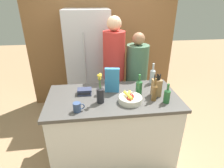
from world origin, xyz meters
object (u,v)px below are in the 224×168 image
object	(u,v)px
person_in_blue	(136,77)
bottle_oil	(154,92)
bottle_vinegar	(167,95)
person_at_sink	(114,69)
refrigerator	(89,64)
coffee_mug	(77,107)
knife_block	(156,87)
bottle_wine	(152,75)
flower_vase	(100,93)
book_stack	(85,91)
cereal_box	(112,80)
bottle_water	(139,87)
fruit_bowl	(130,99)

from	to	relation	value
person_in_blue	bottle_oil	bearing A→B (deg)	-115.08
bottle_vinegar	person_at_sink	xyz separation A→B (m)	(-0.49, 0.91, 0.01)
person_in_blue	refrigerator	bearing A→B (deg)	115.74
coffee_mug	person_in_blue	bearing A→B (deg)	46.97
knife_block	bottle_wine	distance (m)	0.37
flower_vase	book_stack	size ratio (longest dim) A/B	2.04
cereal_box	bottle_water	bearing A→B (deg)	-19.39
knife_block	person_at_sink	world-z (taller)	person_at_sink
bottle_oil	bottle_wine	bearing A→B (deg)	74.41
bottle_oil	person_at_sink	xyz separation A→B (m)	(-0.36, 0.85, -0.01)
bottle_wine	bottle_vinegar	bearing A→B (deg)	-90.39
knife_block	bottle_vinegar	xyz separation A→B (m)	(0.07, -0.18, -0.02)
refrigerator	bottle_oil	world-z (taller)	refrigerator
cereal_box	flower_vase	bearing A→B (deg)	-123.54
flower_vase	bottle_vinegar	xyz separation A→B (m)	(0.76, -0.10, -0.02)
person_in_blue	knife_block	bearing A→B (deg)	-109.95
cereal_box	bottle_vinegar	size ratio (longest dim) A/B	1.34
fruit_bowl	knife_block	size ratio (longest dim) A/B	0.93
book_stack	refrigerator	bearing A→B (deg)	86.69
refrigerator	fruit_bowl	xyz separation A→B (m)	(0.46, -1.43, 0.04)
book_stack	person_in_blue	distance (m)	0.98
fruit_bowl	cereal_box	xyz separation A→B (m)	(-0.17, 0.29, 0.11)
cereal_box	bottle_wine	xyz separation A→B (m)	(0.59, 0.19, -0.04)
refrigerator	book_stack	distance (m)	1.15
fruit_bowl	person_at_sink	world-z (taller)	person_at_sink
coffee_mug	bottle_oil	bearing A→B (deg)	8.08
bottle_water	book_stack	bearing A→B (deg)	172.13
person_in_blue	person_at_sink	bearing A→B (deg)	150.33
bottle_water	bottle_oil	bearing A→B (deg)	-51.15
refrigerator	bottle_oil	bearing A→B (deg)	-62.18
knife_block	person_at_sink	bearing A→B (deg)	120.09
flower_vase	coffee_mug	size ratio (longest dim) A/B	2.93
fruit_bowl	coffee_mug	size ratio (longest dim) A/B	2.20
book_stack	bottle_wine	bearing A→B (deg)	12.27
bottle_oil	refrigerator	bearing A→B (deg)	117.82
knife_block	coffee_mug	bearing A→B (deg)	-165.89
fruit_bowl	coffee_mug	bearing A→B (deg)	-168.93
person_in_blue	book_stack	bearing A→B (deg)	-171.10
flower_vase	person_at_sink	world-z (taller)	person_at_sink
coffee_mug	bottle_vinegar	xyz separation A→B (m)	(1.01, 0.06, 0.04)
flower_vase	book_stack	world-z (taller)	flower_vase
book_stack	person_in_blue	bearing A→B (deg)	34.31
flower_vase	cereal_box	distance (m)	0.31
refrigerator	bottle_wine	distance (m)	1.30
bottle_oil	fruit_bowl	bearing A→B (deg)	-178.29
refrigerator	bottle_vinegar	xyz separation A→B (m)	(0.88, -1.48, 0.09)
flower_vase	bottle_vinegar	world-z (taller)	flower_vase
bottle_wine	bottle_water	xyz separation A→B (m)	(-0.27, -0.30, -0.01)
refrigerator	person_at_sink	world-z (taller)	refrigerator
flower_vase	person_at_sink	size ratio (longest dim) A/B	0.20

